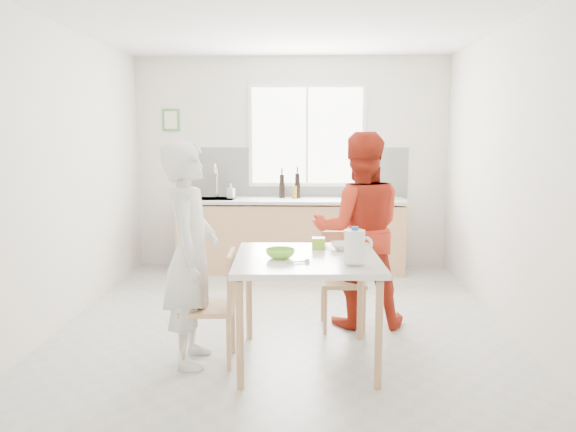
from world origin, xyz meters
The scene contains 21 objects.
ground centered at (0.00, 0.00, 0.00)m, with size 4.50×4.50×0.00m, color #B7B7B2.
room_shell centered at (0.00, 0.00, 1.64)m, with size 4.50×4.50×4.50m.
window centered at (0.20, 2.23, 1.70)m, with size 1.50×0.06×1.30m.
backsplash centered at (0.00, 2.24, 1.23)m, with size 3.00×0.02×0.65m, color white.
picture_frame centered at (-1.55, 2.23, 1.90)m, with size 0.22×0.03×0.28m.
kitchen_counter centered at (0.00, 1.95, 0.42)m, with size 2.84×0.64×1.37m.
dining_table centered at (0.21, -0.91, 0.74)m, with size 1.11×1.11×0.82m.
chair_left centered at (-0.48, -0.93, 0.47)m, with size 0.41×0.41×0.86m.
chair_far centered at (0.53, -0.08, 0.47)m, with size 0.41×0.41×0.85m.
person_white centered at (-0.66, -0.94, 0.84)m, with size 0.61×0.40×1.68m, color silver.
person_red centered at (0.67, -0.03, 0.87)m, with size 0.85×0.66×1.75m, color red.
bowl_green centered at (0.01, -0.96, 0.86)m, with size 0.22×0.22×0.07m, color #7FD130.
bowl_white centered at (0.50, -0.65, 0.85)m, with size 0.22×0.22×0.05m, color silver.
milk_jug centered at (0.54, -1.17, 0.96)m, with size 0.20×0.14×0.25m.
green_box centered at (0.30, -0.62, 0.87)m, with size 0.10×0.10×0.09m, color #8AC22C.
spoon centered at (0.14, -1.13, 0.83)m, with size 0.01×0.01×0.16m, color #A5A5AA.
cutting_board centered at (1.16, 1.95, 0.93)m, with size 0.35×0.25×0.01m, color #9BD230.
wine_bottle_a centered at (0.08, 2.03, 1.08)m, with size 0.07×0.07×0.32m, color black.
wine_bottle_b centered at (-0.11, 2.05, 1.07)m, with size 0.07×0.07×0.30m, color black.
jar_amber centered at (0.05, 1.97, 1.00)m, with size 0.06×0.06×0.16m, color olive.
soap_bottle centered at (-0.76, 2.01, 1.01)m, with size 0.08×0.08×0.18m, color #999999.
Camera 1 is at (0.21, -5.01, 1.74)m, focal length 35.00 mm.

